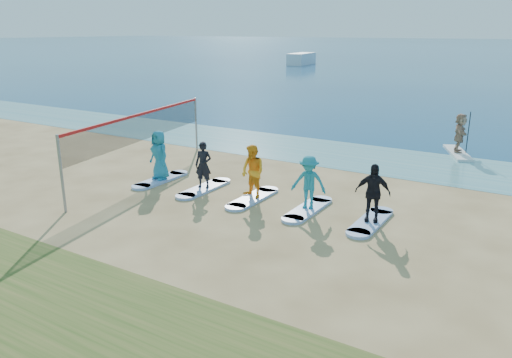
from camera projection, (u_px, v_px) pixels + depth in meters
The scene contains 16 objects.
ground at pixel (195, 227), 14.54m from camera, with size 600.00×600.00×0.00m, color tan.
shallow_water at pixel (336, 154), 23.11m from camera, with size 600.00×600.00×0.00m, color teal.
volleyball_net at pixel (142, 127), 19.23m from camera, with size 1.76×8.93×2.50m.
paddleboard at pixel (457, 153), 23.02m from camera, with size 0.70×3.00×0.12m, color silver.
paddleboarder at pixel (460, 133), 22.74m from camera, with size 1.64×0.52×1.77m, color tan.
boat_offshore_a at pixel (301, 65), 80.75m from camera, with size 2.52×7.20×1.80m, color silver.
surfboard_0 at pixel (161, 180), 18.98m from camera, with size 0.70×2.20×0.09m, color #91AEE1.
student_0 at pixel (159, 155), 18.70m from camera, with size 0.90×0.59×1.85m, color teal.
surfboard_1 at pixel (204, 188), 17.94m from camera, with size 0.70×2.20×0.09m, color #91AEE1.
student_1 at pixel (203, 165), 17.69m from camera, with size 0.61×0.40×1.66m, color black.
surfboard_2 at pixel (253, 198), 16.91m from camera, with size 0.70×2.20×0.09m, color #91AEE1.
student_2 at pixel (253, 172), 16.64m from camera, with size 0.87×0.68×1.79m, color orange.
surfboard_3 at pixel (308, 209), 15.87m from camera, with size 0.70×2.20×0.09m, color #91AEE1.
student_3 at pixel (309, 182), 15.61m from camera, with size 1.10×0.63×1.71m, color teal.
surfboard_4 at pixel (371, 222), 14.84m from camera, with size 0.70×2.20×0.09m, color #91AEE1.
student_4 at pixel (373, 193), 14.57m from camera, with size 1.02×0.43×1.75m, color black.
Camera 1 is at (8.60, -10.58, 5.55)m, focal length 35.00 mm.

